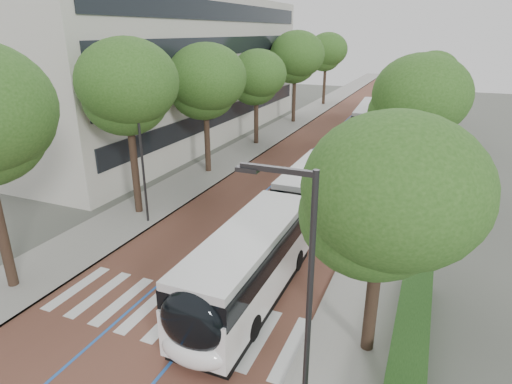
# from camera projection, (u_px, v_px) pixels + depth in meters

# --- Properties ---
(ground) EXTENTS (160.00, 160.00, 0.00)m
(ground) POSITION_uv_depth(u_px,v_px,m) (154.00, 329.00, 16.39)
(ground) COLOR #51544C
(ground) RESTS_ON ground
(road) EXTENTS (11.00, 140.00, 0.02)m
(road) POSITION_uv_depth(u_px,v_px,m) (353.00, 127.00, 50.90)
(road) COLOR brown
(road) RESTS_ON ground
(sidewalk_left) EXTENTS (4.00, 140.00, 0.12)m
(sidewalk_left) POSITION_uv_depth(u_px,v_px,m) (293.00, 122.00, 53.60)
(sidewalk_left) COLOR #989690
(sidewalk_left) RESTS_ON ground
(sidewalk_right) EXTENTS (4.00, 140.00, 0.12)m
(sidewalk_right) POSITION_uv_depth(u_px,v_px,m) (420.00, 132.00, 48.16)
(sidewalk_right) COLOR #989690
(sidewalk_right) RESTS_ON ground
(kerb_left) EXTENTS (0.20, 140.00, 0.14)m
(kerb_left) POSITION_uv_depth(u_px,v_px,m) (308.00, 123.00, 52.91)
(kerb_left) COLOR gray
(kerb_left) RESTS_ON ground
(kerb_right) EXTENTS (0.20, 140.00, 0.14)m
(kerb_right) POSITION_uv_depth(u_px,v_px,m) (402.00, 131.00, 48.85)
(kerb_right) COLOR gray
(kerb_right) RESTS_ON ground
(zebra_crossing) EXTENTS (10.55, 3.60, 0.01)m
(zebra_crossing) POSITION_uv_depth(u_px,v_px,m) (173.00, 315.00, 17.17)
(zebra_crossing) COLOR silver
(zebra_crossing) RESTS_ON ground
(lane_line_left) EXTENTS (0.12, 126.00, 0.01)m
(lane_line_left) POSITION_uv_depth(u_px,v_px,m) (340.00, 126.00, 51.47)
(lane_line_left) COLOR blue
(lane_line_left) RESTS_ON road
(lane_line_right) EXTENTS (0.12, 126.00, 0.01)m
(lane_line_right) POSITION_uv_depth(u_px,v_px,m) (367.00, 128.00, 50.31)
(lane_line_right) COLOR blue
(lane_line_right) RESTS_ON road
(office_building) EXTENTS (18.11, 40.00, 14.00)m
(office_building) POSITION_uv_depth(u_px,v_px,m) (152.00, 69.00, 45.14)
(office_building) COLOR #B2AFA5
(office_building) RESTS_ON ground
(streetlight_near) EXTENTS (1.82, 0.20, 8.00)m
(streetlight_near) POSITION_uv_depth(u_px,v_px,m) (301.00, 307.00, 9.71)
(streetlight_near) COLOR #2A292C
(streetlight_near) RESTS_ON sidewalk_right
(streetlight_far) EXTENTS (1.82, 0.20, 8.00)m
(streetlight_far) POSITION_uv_depth(u_px,v_px,m) (402.00, 117.00, 31.28)
(streetlight_far) COLOR #2A292C
(streetlight_far) RESTS_ON sidewalk_right
(lamp_post_left) EXTENTS (0.14, 0.14, 8.00)m
(lamp_post_left) POSITION_uv_depth(u_px,v_px,m) (142.00, 156.00, 24.05)
(lamp_post_left) COLOR #2A292C
(lamp_post_left) RESTS_ON sidewalk_left
(trees_left) EXTENTS (6.45, 60.90, 10.27)m
(trees_left) POSITION_uv_depth(u_px,v_px,m) (246.00, 72.00, 38.58)
(trees_left) COLOR black
(trees_left) RESTS_ON ground
(trees_right) EXTENTS (5.64, 47.57, 9.11)m
(trees_right) POSITION_uv_depth(u_px,v_px,m) (420.00, 102.00, 30.09)
(trees_right) COLOR black
(trees_right) RESTS_ON ground
(lead_bus) EXTENTS (2.58, 18.40, 3.20)m
(lead_bus) POSITION_uv_depth(u_px,v_px,m) (281.00, 228.00, 20.98)
(lead_bus) COLOR black
(lead_bus) RESTS_ON ground
(bus_queued_0) EXTENTS (3.34, 12.54, 3.20)m
(bus_queued_0) POSITION_uv_depth(u_px,v_px,m) (354.00, 150.00, 34.79)
(bus_queued_0) COLOR white
(bus_queued_0) RESTS_ON ground
(bus_queued_1) EXTENTS (3.20, 12.52, 3.20)m
(bus_queued_1) POSITION_uv_depth(u_px,v_px,m) (369.00, 120.00, 46.77)
(bus_queued_1) COLOR white
(bus_queued_1) RESTS_ON ground
(bus_queued_2) EXTENTS (3.27, 12.53, 3.20)m
(bus_queued_2) POSITION_uv_depth(u_px,v_px,m) (390.00, 103.00, 57.38)
(bus_queued_2) COLOR white
(bus_queued_2) RESTS_ON ground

